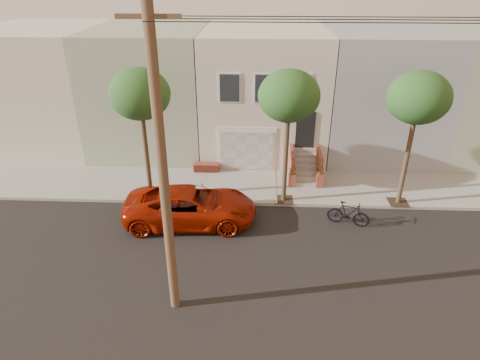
{
  "coord_description": "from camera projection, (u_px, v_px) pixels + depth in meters",
  "views": [
    {
      "loc": [
        -0.32,
        -13.74,
        10.27
      ],
      "look_at": [
        -1.08,
        3.0,
        1.64
      ],
      "focal_mm": 31.15,
      "sensor_mm": 36.0,
      "label": 1
    }
  ],
  "objects": [
    {
      "name": "tree_mid",
      "position": [
        289.0,
        97.0,
        17.91
      ],
      "size": [
        2.7,
        2.57,
        6.3
      ],
      "color": "#2D2116",
      "rests_on": "sidewalk"
    },
    {
      "name": "tree_left",
      "position": [
        140.0,
        95.0,
        18.17
      ],
      "size": [
        2.7,
        2.57,
        6.3
      ],
      "color": "#2D2116",
      "rests_on": "sidewalk"
    },
    {
      "name": "tree_right",
      "position": [
        419.0,
        98.0,
        17.69
      ],
      "size": [
        2.7,
        2.57,
        6.3
      ],
      "color": "#2D2116",
      "rests_on": "sidewalk"
    },
    {
      "name": "house_row",
      "position": [
        264.0,
        89.0,
        25.16
      ],
      "size": [
        33.1,
        11.7,
        7.0
      ],
      "color": "#BEB5A2",
      "rests_on": "sidewalk"
    },
    {
      "name": "ground",
      "position": [
        263.0,
        250.0,
        16.89
      ],
      "size": [
        90.0,
        90.0,
        0.0
      ],
      "primitive_type": "plane",
      "color": "black",
      "rests_on": "ground"
    },
    {
      "name": "motorcycle",
      "position": [
        348.0,
        214.0,
        18.34
      ],
      "size": [
        1.92,
        1.05,
        1.11
      ],
      "primitive_type": "imported",
      "rotation": [
        0.0,
        0.0,
        1.27
      ],
      "color": "black",
      "rests_on": "ground"
    },
    {
      "name": "sidewalk",
      "position": [
        263.0,
        186.0,
        21.61
      ],
      "size": [
        40.0,
        3.7,
        0.15
      ],
      "primitive_type": "cube",
      "color": "gray",
      "rests_on": "ground"
    },
    {
      "name": "pickup_truck",
      "position": [
        191.0,
        206.0,
        18.42
      ],
      "size": [
        5.94,
        3.01,
        1.61
      ],
      "primitive_type": "imported",
      "rotation": [
        0.0,
        0.0,
        1.63
      ],
      "color": "#8E1504",
      "rests_on": "ground"
    }
  ]
}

